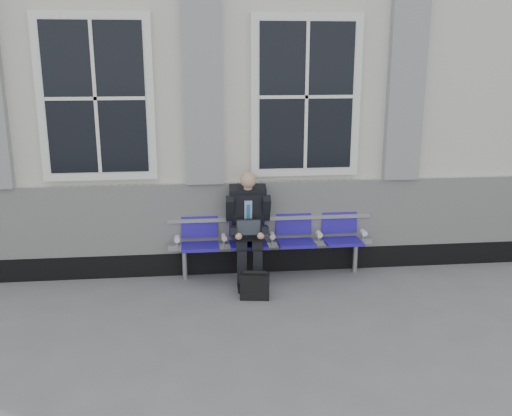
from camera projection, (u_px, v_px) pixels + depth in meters
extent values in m
plane|color=slate|center=(295.00, 320.00, 6.09)|extent=(70.00, 70.00, 0.00)
cube|color=beige|center=(258.00, 98.00, 8.91)|extent=(14.00, 4.00, 4.20)
cube|color=black|center=(276.00, 259.00, 7.46)|extent=(14.00, 0.10, 0.30)
cube|color=silver|center=(276.00, 216.00, 7.30)|extent=(14.00, 0.08, 0.90)
cube|color=gray|center=(203.00, 85.00, 6.76)|extent=(0.45, 0.14, 2.40)
cube|color=gray|center=(406.00, 83.00, 7.02)|extent=(0.45, 0.14, 2.40)
cube|color=white|center=(96.00, 98.00, 6.68)|extent=(1.35, 0.10, 1.95)
cube|color=black|center=(95.00, 98.00, 6.63)|extent=(1.15, 0.02, 1.75)
cube|color=white|center=(306.00, 97.00, 6.95)|extent=(1.35, 0.10, 1.95)
cube|color=black|center=(306.00, 97.00, 6.90)|extent=(1.15, 0.02, 1.75)
cube|color=#9EA0A3|center=(271.00, 244.00, 7.22)|extent=(2.60, 0.07, 0.07)
cube|color=#9EA0A3|center=(270.00, 218.00, 7.26)|extent=(2.60, 0.05, 0.05)
cylinder|color=#9EA0A3|center=(185.00, 264.00, 7.16)|extent=(0.06, 0.06, 0.39)
cylinder|color=#9EA0A3|center=(355.00, 258.00, 7.39)|extent=(0.06, 0.06, 0.39)
cube|color=#1F1197|center=(200.00, 247.00, 7.04)|extent=(0.46, 0.42, 0.07)
cube|color=#1F1197|center=(199.00, 222.00, 7.17)|extent=(0.46, 0.10, 0.40)
cube|color=#1F1197|center=(249.00, 245.00, 7.10)|extent=(0.46, 0.42, 0.07)
cube|color=#1F1197|center=(247.00, 220.00, 7.24)|extent=(0.46, 0.10, 0.40)
cube|color=#1F1197|center=(296.00, 243.00, 7.17)|extent=(0.46, 0.42, 0.07)
cube|color=#1F1197|center=(293.00, 219.00, 7.30)|extent=(0.46, 0.10, 0.40)
cube|color=#1F1197|center=(342.00, 241.00, 7.23)|extent=(0.46, 0.42, 0.07)
cube|color=#1F1197|center=(339.00, 217.00, 7.37)|extent=(0.46, 0.10, 0.40)
cylinder|color=white|center=(177.00, 239.00, 7.01)|extent=(0.07, 0.12, 0.07)
cylinder|color=white|center=(224.00, 237.00, 7.07)|extent=(0.07, 0.12, 0.07)
cylinder|color=white|center=(272.00, 236.00, 7.14)|extent=(0.07, 0.12, 0.07)
cylinder|color=white|center=(319.00, 234.00, 7.20)|extent=(0.07, 0.12, 0.07)
cylinder|color=white|center=(364.00, 233.00, 7.26)|extent=(0.07, 0.12, 0.07)
cube|color=black|center=(242.00, 286.00, 6.86)|extent=(0.11, 0.25, 0.08)
cube|color=black|center=(258.00, 286.00, 6.87)|extent=(0.11, 0.25, 0.08)
cube|color=black|center=(242.00, 269.00, 6.86)|extent=(0.12, 0.13, 0.47)
cube|color=black|center=(257.00, 269.00, 6.88)|extent=(0.12, 0.13, 0.47)
cube|color=black|center=(241.00, 241.00, 6.99)|extent=(0.15, 0.43, 0.13)
cube|color=black|center=(256.00, 240.00, 7.00)|extent=(0.15, 0.43, 0.13)
cube|color=black|center=(248.00, 212.00, 7.10)|extent=(0.41, 0.34, 0.59)
cube|color=#A9BBDE|center=(248.00, 213.00, 6.98)|extent=(0.10, 0.09, 0.33)
cube|color=#2774B6|center=(248.00, 215.00, 6.98)|extent=(0.05, 0.08, 0.28)
cube|color=black|center=(248.00, 191.00, 7.00)|extent=(0.46, 0.24, 0.13)
cylinder|color=tan|center=(248.00, 186.00, 6.93)|extent=(0.10, 0.10, 0.09)
sphere|color=tan|center=(248.00, 180.00, 6.86)|extent=(0.20, 0.20, 0.20)
cube|color=black|center=(230.00, 209.00, 6.97)|extent=(0.10, 0.27, 0.35)
cube|color=black|center=(266.00, 208.00, 7.00)|extent=(0.10, 0.27, 0.35)
cube|color=black|center=(233.00, 230.00, 6.87)|extent=(0.10, 0.30, 0.13)
cube|color=black|center=(264.00, 230.00, 6.89)|extent=(0.10, 0.30, 0.13)
sphere|color=tan|center=(239.00, 236.00, 6.76)|extent=(0.08, 0.08, 0.08)
sphere|color=tan|center=(261.00, 236.00, 6.77)|extent=(0.08, 0.08, 0.08)
cube|color=black|center=(249.00, 238.00, 6.85)|extent=(0.32, 0.23, 0.02)
cube|color=black|center=(249.00, 228.00, 6.93)|extent=(0.31, 0.10, 0.20)
cube|color=black|center=(249.00, 228.00, 6.92)|extent=(0.28, 0.08, 0.17)
cube|color=black|center=(255.00, 286.00, 6.58)|extent=(0.35, 0.19, 0.30)
cylinder|color=black|center=(255.00, 273.00, 6.54)|extent=(0.27, 0.09, 0.05)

